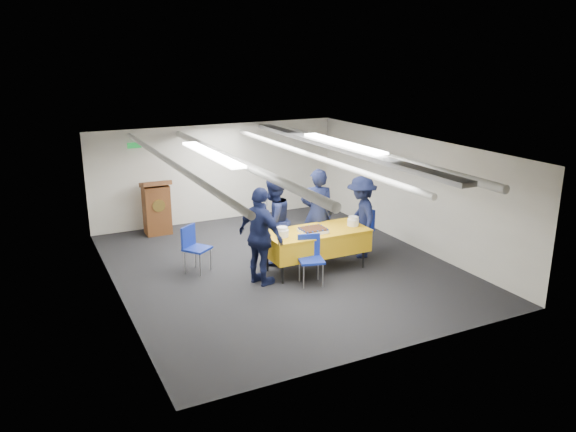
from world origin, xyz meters
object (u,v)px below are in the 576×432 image
Objects in this scene: chair_left at (193,244)px; sailor_b at (273,221)px; serving_table at (316,241)px; sailor_a at (317,214)px; chair_right at (363,225)px; chair_near at (310,254)px; sheet_cake at (313,230)px; sailor_c at (261,237)px; podium at (157,207)px; sailor_d at (361,217)px.

sailor_b reaches higher than chair_left.
serving_table is 0.76m from sailor_a.
chair_right is 1.00× the size of chair_left.
sheet_cake is at bearing 55.71° from chair_near.
sheet_cake is 0.28× the size of sailor_c.
sheet_cake is 0.86m from sailor_b.
podium is 3.80m from sailor_a.
chair_left is (-2.06, 0.94, -0.03)m from serving_table.
serving_table is 1.08× the size of sailor_a.
sailor_b is at bearing -57.87° from sailor_c.
chair_near is (-0.39, -0.50, -0.03)m from serving_table.
sailor_a reaches higher than chair_right.
sailor_b is at bearing 176.39° from chair_right.
sailor_a is at bearing 153.01° from sailor_b.
sailor_c is (-0.79, 0.34, 0.34)m from chair_near.
sailor_b is 1.04× the size of sailor_d.
sheet_cake is at bearing -60.29° from podium.
sailor_b is at bearing 131.30° from serving_table.
serving_table is at bearing -60.71° from sailor_d.
chair_right is (1.40, 0.52, -0.03)m from serving_table.
sailor_c is (-1.07, -0.08, 0.06)m from sheet_cake.
sailor_b reaches higher than sailor_d.
sailor_a is 1.70m from sailor_c.
sailor_d reaches higher than sheet_cake.
sailor_c is (0.88, -1.09, 0.34)m from chair_left.
chair_right is (1.79, 1.02, 0.00)m from chair_near.
sheet_cake is 4.08m from podium.
sheet_cake is 1.64m from chair_right.
chair_right reaches higher than serving_table.
serving_table is 2.21× the size of chair_right.
chair_left is at bearing 18.52° from sailor_c.
sailor_b reaches higher than chair_right.
podium is at bearing 140.14° from chair_right.
chair_right is (3.52, -2.94, -0.08)m from podium.
sailor_a is at bearing -8.30° from chair_left.
chair_right is at bearing 155.21° from sailor_d.
podium is at bearing -5.84° from sailor_c.
chair_right is at bearing 29.65° from chair_near.
sailor_c is (-1.18, -0.15, 0.31)m from serving_table.
chair_near and chair_left have the same top height.
sailor_d is (1.71, -0.40, -0.04)m from sailor_b.
chair_near is 2.20m from chair_left.
podium is at bearing 91.42° from chair_left.
chair_near is 0.54× the size of sailor_d.
sailor_a reaches higher than chair_near.
sailor_b is at bearing -10.99° from chair_left.
chair_right and chair_left have the same top height.
sheet_cake is 0.29× the size of sailor_b.
chair_right is at bearing -95.80° from sailor_c.
chair_near is 1.00× the size of chair_left.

